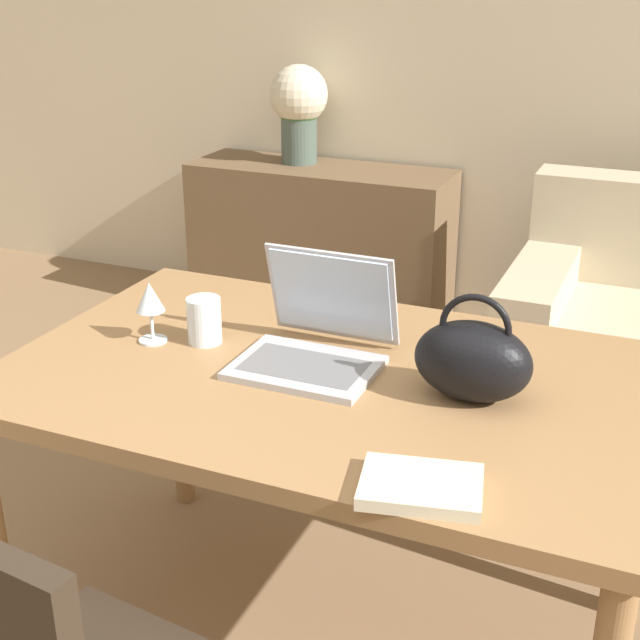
{
  "coord_description": "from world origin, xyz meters",
  "views": [
    {
      "loc": [
        0.76,
        -0.78,
        1.59
      ],
      "look_at": [
        0.06,
        0.84,
        0.86
      ],
      "focal_mm": 50.0,
      "sensor_mm": 36.0,
      "label": 1
    }
  ],
  "objects_px": {
    "wine_glass": "(150,301)",
    "handbag": "(473,360)",
    "laptop": "(318,333)",
    "flower_vase": "(299,105)",
    "drinking_glass": "(204,320)"
  },
  "relations": [
    {
      "from": "laptop",
      "to": "drinking_glass",
      "type": "height_order",
      "value": "laptop"
    },
    {
      "from": "laptop",
      "to": "wine_glass",
      "type": "xyz_separation_m",
      "value": [
        -0.4,
        -0.06,
        0.04
      ]
    },
    {
      "from": "wine_glass",
      "to": "handbag",
      "type": "relative_size",
      "value": 0.61
    },
    {
      "from": "laptop",
      "to": "wine_glass",
      "type": "height_order",
      "value": "laptop"
    },
    {
      "from": "laptop",
      "to": "flower_vase",
      "type": "xyz_separation_m",
      "value": [
        -0.94,
        1.97,
        0.16
      ]
    },
    {
      "from": "drinking_glass",
      "to": "laptop",
      "type": "bearing_deg",
      "value": 3.93
    },
    {
      "from": "drinking_glass",
      "to": "flower_vase",
      "type": "distance_m",
      "value": 2.1
    },
    {
      "from": "laptop",
      "to": "handbag",
      "type": "height_order",
      "value": "laptop"
    },
    {
      "from": "drinking_glass",
      "to": "wine_glass",
      "type": "xyz_separation_m",
      "value": [
        -0.12,
        -0.05,
        0.05
      ]
    },
    {
      "from": "laptop",
      "to": "handbag",
      "type": "relative_size",
      "value": 1.27
    },
    {
      "from": "laptop",
      "to": "handbag",
      "type": "distance_m",
      "value": 0.37
    },
    {
      "from": "drinking_glass",
      "to": "flower_vase",
      "type": "xyz_separation_m",
      "value": [
        -0.66,
        1.99,
        0.17
      ]
    },
    {
      "from": "laptop",
      "to": "wine_glass",
      "type": "bearing_deg",
      "value": -170.71
    },
    {
      "from": "laptop",
      "to": "drinking_glass",
      "type": "xyz_separation_m",
      "value": [
        -0.28,
        -0.02,
        -0.01
      ]
    },
    {
      "from": "wine_glass",
      "to": "flower_vase",
      "type": "relative_size",
      "value": 0.34
    }
  ]
}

